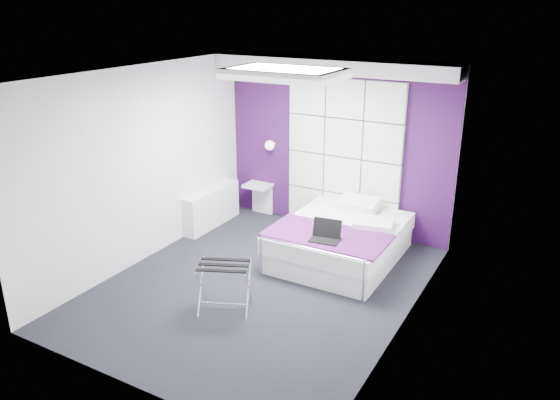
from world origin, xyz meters
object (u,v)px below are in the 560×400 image
(wall_lamp, at_px, (271,145))
(laptop, at_px, (326,235))
(bed, at_px, (341,240))
(luggage_rack, at_px, (225,287))
(radiator, at_px, (212,207))
(nightstand, at_px, (258,186))

(wall_lamp, xyz_separation_m, laptop, (1.65, -1.46, -0.63))
(bed, distance_m, luggage_rack, 1.96)
(luggage_rack, bearing_deg, laptop, 37.44)
(bed, bearing_deg, luggage_rack, -108.85)
(wall_lamp, relative_size, laptop, 0.41)
(radiator, distance_m, luggage_rack, 2.53)
(radiator, distance_m, nightstand, 0.86)
(radiator, height_order, luggage_rack, radiator)
(wall_lamp, distance_m, bed, 2.05)
(radiator, height_order, nightstand, radiator)
(bed, relative_size, luggage_rack, 3.30)
(bed, height_order, laptop, laptop)
(bed, bearing_deg, laptop, -84.89)
(radiator, relative_size, bed, 0.64)
(radiator, relative_size, nightstand, 2.85)
(wall_lamp, distance_m, radiator, 1.35)
(nightstand, bearing_deg, wall_lamp, 9.89)
(wall_lamp, bearing_deg, bed, -28.32)
(wall_lamp, height_order, bed, wall_lamp)
(laptop, bearing_deg, luggage_rack, -126.18)
(luggage_rack, height_order, laptop, laptop)
(luggage_rack, relative_size, laptop, 1.56)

